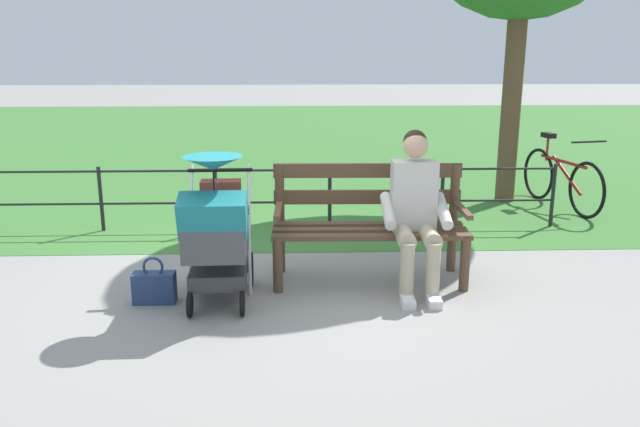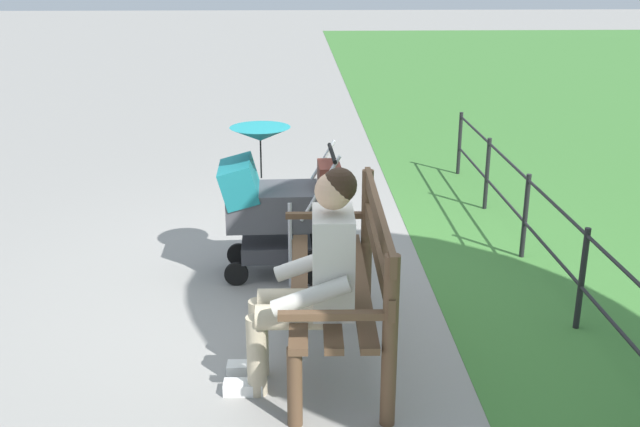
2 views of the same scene
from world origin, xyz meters
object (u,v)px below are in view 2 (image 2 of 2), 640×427
(park_bench, at_px, (349,273))
(stroller, at_px, (272,201))
(person_on_bench, at_px, (313,274))
(handbag, at_px, (274,235))

(park_bench, height_order, stroller, stroller)
(person_on_bench, relative_size, handbag, 3.45)
(stroller, bearing_deg, handbag, 0.32)
(person_on_bench, height_order, stroller, person_on_bench)
(person_on_bench, bearing_deg, handbag, 7.38)
(person_on_bench, xyz_separation_m, handbag, (2.05, 0.27, -0.55))
(park_bench, bearing_deg, handbag, 16.02)
(park_bench, distance_m, stroller, 1.30)
(person_on_bench, relative_size, stroller, 1.11)
(park_bench, distance_m, handbag, 1.81)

